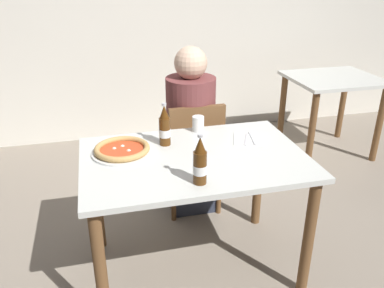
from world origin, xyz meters
TOP-DOWN VIEW (x-y plane):
  - ground_plane at (0.00, 0.00)m, footprint 8.00×8.00m
  - back_wall_tiled at (0.00, 2.20)m, footprint 7.00×0.10m
  - dining_table_main at (0.00, 0.00)m, footprint 1.20×0.80m
  - chair_behind_table at (0.15, 0.61)m, footprint 0.41×0.41m
  - diner_seated at (0.14, 0.66)m, footprint 0.34×0.34m
  - dining_table_background at (1.65, 1.28)m, footprint 0.80×0.70m
  - pizza_margherita_near at (-0.37, 0.13)m, footprint 0.33×0.33m
  - beer_bottle_left at (-0.04, -0.28)m, footprint 0.07×0.07m
  - beer_bottle_center at (-0.12, 0.19)m, footprint 0.07×0.07m
  - napkin_with_cutlery at (0.37, 0.13)m, footprint 0.23×0.23m
  - paper_cup at (0.11, 0.34)m, footprint 0.07×0.07m

SIDE VIEW (x-z plane):
  - ground_plane at x=0.00m, z-range 0.00..0.00m
  - chair_behind_table at x=0.15m, z-range 0.06..0.91m
  - diner_seated at x=0.14m, z-range -0.02..1.19m
  - dining_table_background at x=1.65m, z-range 0.22..0.97m
  - dining_table_main at x=0.00m, z-range 0.26..1.01m
  - napkin_with_cutlery at x=0.37m, z-range 0.75..0.76m
  - pizza_margherita_near at x=-0.37m, z-range 0.75..0.79m
  - paper_cup at x=0.11m, z-range 0.75..0.84m
  - beer_bottle_left at x=-0.04m, z-range 0.73..0.98m
  - beer_bottle_center at x=-0.12m, z-range 0.73..0.98m
  - back_wall_tiled at x=0.00m, z-range 0.00..2.60m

